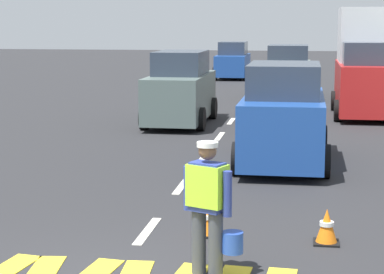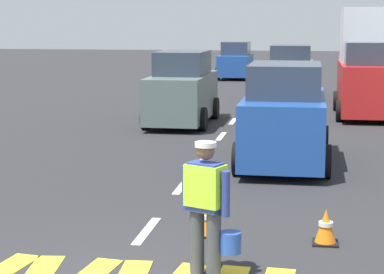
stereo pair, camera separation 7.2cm
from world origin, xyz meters
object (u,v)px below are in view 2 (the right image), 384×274
at_px(car_oncoming_lead, 182,90).
at_px(car_outgoing_ahead, 285,118).
at_px(road_worker, 207,202).
at_px(traffic_cone_far, 326,227).
at_px(car_outgoing_far, 290,73).
at_px(car_oncoming_third, 236,62).
at_px(traffic_cone_near, 207,219).
at_px(delivery_truck, 369,67).

xyz_separation_m(car_oncoming_lead, car_outgoing_ahead, (3.29, -5.77, 0.00)).
height_order(road_worker, traffic_cone_far, road_worker).
relative_size(car_oncoming_lead, car_outgoing_far, 1.05).
bearing_deg(car_oncoming_third, road_worker, -84.70).
relative_size(traffic_cone_near, car_oncoming_third, 0.13).
distance_m(traffic_cone_near, car_outgoing_ahead, 5.66).
distance_m(traffic_cone_near, delivery_truck, 14.68).
height_order(traffic_cone_far, car_oncoming_lead, car_oncoming_lead).
xyz_separation_m(traffic_cone_far, car_oncoming_lead, (-4.09, 11.43, 0.77)).
relative_size(car_oncoming_third, car_oncoming_lead, 0.92).
distance_m(road_worker, traffic_cone_far, 2.23).
height_order(road_worker, car_oncoming_lead, car_oncoming_lead).
bearing_deg(traffic_cone_near, traffic_cone_far, -4.22).
bearing_deg(car_outgoing_far, road_worker, -91.02).
height_order(traffic_cone_near, car_oncoming_lead, car_oncoming_lead).
height_order(delivery_truck, car_outgoing_ahead, delivery_truck).
xyz_separation_m(road_worker, car_outgoing_ahead, (0.66, 7.20, 0.09)).
height_order(delivery_truck, car_oncoming_lead, delivery_truck).
bearing_deg(car_oncoming_lead, car_outgoing_far, 69.89).
bearing_deg(road_worker, traffic_cone_far, 46.64).
relative_size(road_worker, delivery_truck, 0.36).
xyz_separation_m(car_oncoming_third, car_outgoing_far, (3.22, -9.46, 0.08)).
height_order(car_oncoming_lead, car_outgoing_ahead, car_outgoing_ahead).
bearing_deg(road_worker, car_outgoing_ahead, 84.79).
distance_m(traffic_cone_far, car_outgoing_far, 19.69).
bearing_deg(traffic_cone_near, road_worker, -81.80).
distance_m(traffic_cone_far, car_oncoming_third, 29.42).
height_order(road_worker, car_outgoing_far, car_outgoing_far).
bearing_deg(car_outgoing_ahead, delivery_truck, 74.44).
relative_size(traffic_cone_far, delivery_truck, 0.11).
bearing_deg(traffic_cone_far, car_outgoing_ahead, 98.05).
xyz_separation_m(road_worker, traffic_cone_near, (-0.24, 1.67, -0.69)).
relative_size(delivery_truck, car_oncoming_third, 1.17).
relative_size(traffic_cone_near, car_oncoming_lead, 0.12).
bearing_deg(car_oncoming_third, delivery_truck, -68.10).
bearing_deg(traffic_cone_near, car_oncoming_third, 95.14).
bearing_deg(traffic_cone_far, delivery_truck, 83.55).
bearing_deg(traffic_cone_near, car_outgoing_ahead, 80.79).
relative_size(traffic_cone_far, car_oncoming_third, 0.13).
relative_size(road_worker, traffic_cone_far, 3.32).
relative_size(road_worker, traffic_cone_near, 3.38).
relative_size(car_oncoming_third, car_outgoing_ahead, 0.92).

